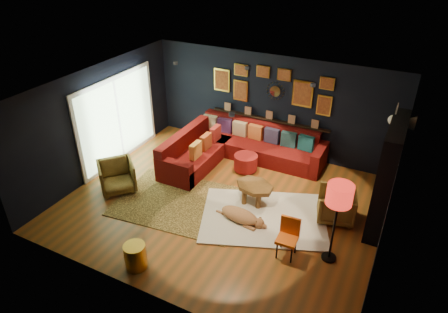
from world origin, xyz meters
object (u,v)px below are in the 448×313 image
at_px(coffee_table, 254,188).
at_px(dog, 240,213).
at_px(armchair_left, 117,175).
at_px(orange_chair, 288,234).
at_px(gold_stool, 135,256).
at_px(floor_lamp, 339,198).
at_px(pouf, 246,162).
at_px(armchair_right, 336,204).
at_px(sectional, 233,149).

distance_m(coffee_table, dog, 0.74).
relative_size(armchair_left, orange_chair, 1.00).
relative_size(coffee_table, gold_stool, 2.08).
bearing_deg(floor_lamp, pouf, 141.30).
height_order(pouf, dog, pouf).
xyz_separation_m(armchair_right, gold_stool, (-2.80, -2.95, -0.12)).
xyz_separation_m(gold_stool, orange_chair, (2.27, 1.53, 0.21)).
relative_size(armchair_left, floor_lamp, 0.48).
bearing_deg(pouf, gold_stool, -95.70).
distance_m(armchair_left, dog, 2.98).
relative_size(sectional, floor_lamp, 2.12).
bearing_deg(armchair_right, floor_lamp, -5.09).
height_order(sectional, armchair_left, sectional).
bearing_deg(gold_stool, armchair_left, 136.89).
relative_size(pouf, orange_chair, 0.75).
bearing_deg(armchair_left, pouf, -6.06).
bearing_deg(floor_lamp, orange_chair, -162.94).
height_order(pouf, floor_lamp, floor_lamp).
relative_size(sectional, dog, 2.94).
xyz_separation_m(sectional, floor_lamp, (3.11, -2.40, 1.03)).
bearing_deg(armchair_left, coffee_table, -31.49).
distance_m(orange_chair, floor_lamp, 1.18).
relative_size(armchair_left, gold_stool, 1.60).
distance_m(sectional, armchair_right, 3.16).
bearing_deg(orange_chair, armchair_right, 66.82).
relative_size(gold_stool, dog, 0.42).
distance_m(pouf, orange_chair, 3.00).
relative_size(coffee_table, armchair_left, 1.30).
relative_size(coffee_table, orange_chair, 1.30).
distance_m(pouf, floor_lamp, 3.54).
bearing_deg(coffee_table, sectional, 129.82).
xyz_separation_m(armchair_right, dog, (-1.71, -0.97, -0.17)).
height_order(armchair_left, dog, armchair_left).
xyz_separation_m(sectional, orange_chair, (2.38, -2.63, 0.13)).
height_order(sectional, armchair_right, sectional).
relative_size(armchair_left, dog, 0.67).
distance_m(sectional, pouf, 0.59).
bearing_deg(pouf, armchair_right, -20.39).
relative_size(pouf, armchair_right, 0.79).
distance_m(gold_stool, dog, 2.26).
bearing_deg(orange_chair, pouf, 126.57).
bearing_deg(sectional, floor_lamp, -37.67).
relative_size(armchair_right, gold_stool, 1.51).
relative_size(armchair_right, orange_chair, 0.95).
xyz_separation_m(sectional, gold_stool, (0.11, -4.16, -0.08)).
bearing_deg(armchair_left, orange_chair, -52.09).
distance_m(coffee_table, armchair_left, 3.12).
bearing_deg(orange_chair, gold_stool, -148.54).
height_order(coffee_table, armchair_left, armchair_left).
bearing_deg(sectional, gold_stool, -88.42).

